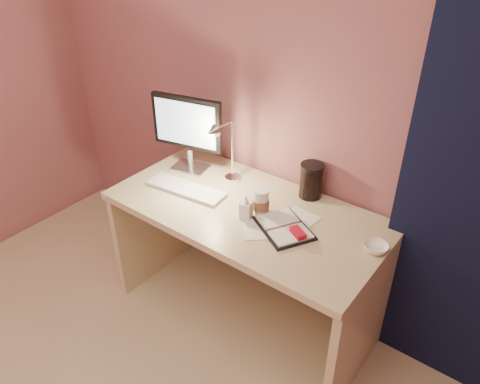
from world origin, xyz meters
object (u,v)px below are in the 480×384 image
Objects in this scene: monitor at (188,127)px; dark_jar at (311,182)px; planner at (285,228)px; keyboard at (186,189)px; desk_lamp at (222,148)px; coffee_cup at (261,202)px; bowl at (376,248)px; lotion_bottle at (246,206)px; desk at (255,237)px.

monitor is 0.73m from dark_jar.
dark_jar is (-0.06, 0.33, 0.07)m from planner.
keyboard is 1.19× the size of desk_lamp.
coffee_cup reaches higher than planner.
keyboard is at bearing -170.33° from coffee_cup.
bowl is at bearing 1.15° from keyboard.
planner is at bearing 6.96° from lotion_bottle.
coffee_cup reaches higher than bowl.
dark_jar is at bearing 48.78° from desk.
coffee_cup is 0.35× the size of desk_lamp.
dark_jar is at bearing 66.59° from lotion_bottle.
coffee_cup is (-0.17, 0.05, 0.05)m from planner.
keyboard is 3.64× the size of lotion_bottle.
dark_jar reaches higher than desk.
coffee_cup is (0.57, -0.11, -0.20)m from monitor.
dark_jar is at bearing 67.20° from coffee_cup.
keyboard is 2.64× the size of dark_jar.
keyboard is at bearing -147.85° from planner.
monitor is at bearing 168.67° from coffee_cup.
planner is at bearing -15.94° from coffee_cup.
dark_jar is (0.69, 0.16, -0.18)m from monitor.
coffee_cup is (0.07, -0.06, 0.29)m from desk.
desk_lamp reaches higher than planner.
keyboard reaches higher than desk.
planner is 2.64× the size of coffee_cup.
dark_jar is (0.12, 0.28, 0.02)m from coffee_cup.
desk_lamp is at bearing 165.70° from coffee_cup.
desk_lamp is at bearing -154.72° from dark_jar.
desk_lamp is at bearing 175.45° from desk.
monitor is 0.62m from coffee_cup.
desk_lamp is (-0.88, 0.02, 0.21)m from bowl.
lotion_bottle reaches higher than planner.
desk is 4.11× the size of planner.
coffee_cup is 0.78× the size of dark_jar.
desk is at bearing 106.02° from lotion_bottle.
planner is at bearing -25.33° from monitor.
dark_jar is (0.19, 0.22, 0.31)m from desk.
dark_jar is (0.15, 0.35, 0.02)m from lotion_bottle.
desk_lamp reaches higher than bowl.
desk_lamp reaches higher than keyboard.
planner is 3.14× the size of bowl.
desk_lamp reaches higher than desk.
desk is at bearing -173.98° from planner.
desk_lamp is at bearing 150.55° from lotion_bottle.
desk is 10.86× the size of coffee_cup.
bowl is 0.51m from dark_jar.
planner is at bearing -4.25° from keyboard.
dark_jar is at bearing 26.04° from keyboard.
desk is at bearing -1.31° from desk_lamp.
lotion_bottle is (-0.04, -0.07, -0.00)m from coffee_cup.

